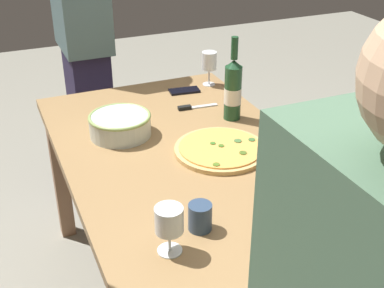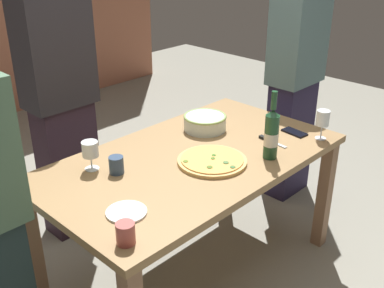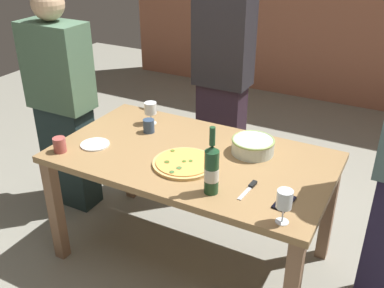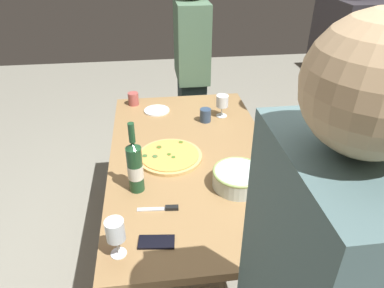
{
  "view_description": "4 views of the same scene",
  "coord_description": "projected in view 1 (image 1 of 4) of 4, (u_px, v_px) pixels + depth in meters",
  "views": [
    {
      "loc": [
        -1.51,
        0.64,
        1.71
      ],
      "look_at": [
        0.0,
        0.0,
        0.82
      ],
      "focal_mm": 48.14,
      "sensor_mm": 36.0,
      "label": 1
    },
    {
      "loc": [
        -1.56,
        -1.51,
        1.84
      ],
      "look_at": [
        0.0,
        0.0,
        0.82
      ],
      "focal_mm": 43.85,
      "sensor_mm": 36.0,
      "label": 2
    },
    {
      "loc": [
        1.05,
        -1.98,
        1.98
      ],
      "look_at": [
        0.0,
        0.0,
        0.82
      ],
      "focal_mm": 41.55,
      "sensor_mm": 36.0,
      "label": 3
    },
    {
      "loc": [
        1.62,
        -0.21,
        1.82
      ],
      "look_at": [
        0.0,
        0.0,
        0.82
      ],
      "focal_mm": 33.02,
      "sensor_mm": 36.0,
      "label": 4
    }
  ],
  "objects": [
    {
      "name": "dining_table",
      "position": [
        192.0,
        182.0,
        1.94
      ],
      "size": [
        1.6,
        0.9,
        0.75
      ],
      "color": "#987448",
      "rests_on": "ground"
    },
    {
      "name": "pizza",
      "position": [
        221.0,
        149.0,
        1.95
      ],
      "size": [
        0.35,
        0.35,
        0.03
      ],
      "color": "tan",
      "rests_on": "dining_table"
    },
    {
      "name": "serving_bowl",
      "position": [
        120.0,
        124.0,
        2.05
      ],
      "size": [
        0.25,
        0.25,
        0.09
      ],
      "color": "silver",
      "rests_on": "dining_table"
    },
    {
      "name": "wine_bottle",
      "position": [
        233.0,
        89.0,
        2.15
      ],
      "size": [
        0.07,
        0.07,
        0.36
      ],
      "color": "#1E4829",
      "rests_on": "dining_table"
    },
    {
      "name": "wine_glass_near_pizza",
      "position": [
        169.0,
        221.0,
        1.4
      ],
      "size": [
        0.08,
        0.08,
        0.15
      ],
      "color": "white",
      "rests_on": "dining_table"
    },
    {
      "name": "wine_glass_by_bottle",
      "position": [
        209.0,
        62.0,
        2.5
      ],
      "size": [
        0.07,
        0.07,
        0.17
      ],
      "color": "white",
      "rests_on": "dining_table"
    },
    {
      "name": "cup_ceramic",
      "position": [
        200.0,
        217.0,
        1.52
      ],
      "size": [
        0.07,
        0.07,
        0.09
      ],
      "primitive_type": "cylinder",
      "color": "#304562",
      "rests_on": "dining_table"
    },
    {
      "name": "side_plate",
      "position": [
        322.0,
        239.0,
        1.49
      ],
      "size": [
        0.17,
        0.17,
        0.01
      ],
      "primitive_type": "cylinder",
      "color": "white",
      "rests_on": "dining_table"
    },
    {
      "name": "cell_phone",
      "position": [
        184.0,
        91.0,
        2.47
      ],
      "size": [
        0.09,
        0.15,
        0.01
      ],
      "primitive_type": "cube",
      "rotation": [
        0.0,
        0.0,
        3.03
      ],
      "color": "black",
      "rests_on": "dining_table"
    },
    {
      "name": "pizza_knife",
      "position": [
        192.0,
        107.0,
        2.3
      ],
      "size": [
        0.04,
        0.19,
        0.02
      ],
      "color": "silver",
      "rests_on": "dining_table"
    },
    {
      "name": "person_guest_right",
      "position": [
        84.0,
        42.0,
        2.72
      ],
      "size": [
        0.39,
        0.24,
        1.73
      ],
      "rotation": [
        0.0,
        0.0,
        -3.03
      ],
      "color": "#27203E",
      "rests_on": "ground"
    }
  ]
}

